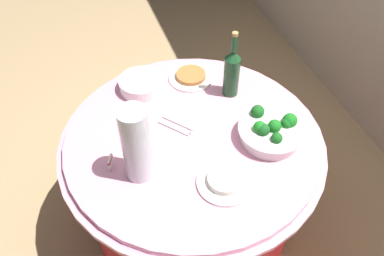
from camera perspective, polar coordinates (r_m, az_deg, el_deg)
ground_plane at (r=2.36m, az=0.00°, el=-13.31°), size 6.00×6.00×0.00m
buffet_table at (r=2.04m, az=0.00°, el=-8.02°), size 1.16×1.16×0.74m
broccoli_bowl at (r=1.75m, az=10.99°, el=-0.42°), size 0.28×0.28×0.11m
plate_stack at (r=1.97m, az=-7.14°, el=6.09°), size 0.21×0.21×0.06m
wine_bottle at (r=1.88m, az=5.59°, el=7.88°), size 0.07×0.07×0.34m
decorative_fruit_vase at (r=1.53m, az=-7.73°, el=-2.73°), size 0.11×0.11×0.34m
serving_tongs at (r=1.79m, az=-2.13°, el=0.20°), size 0.15×0.14×0.01m
food_plate_peanuts at (r=2.03m, az=-0.16°, el=7.20°), size 0.22×0.22×0.03m
food_plate_rice at (r=1.59m, az=4.60°, el=-7.44°), size 0.22×0.22×0.04m
label_placard_front at (r=1.66m, az=-11.31°, el=-4.67°), size 0.05×0.03×0.05m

